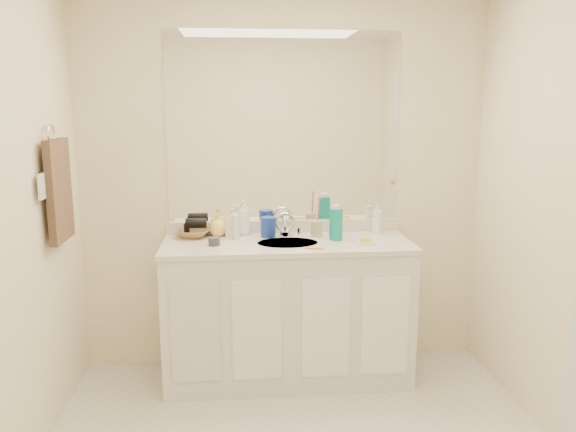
# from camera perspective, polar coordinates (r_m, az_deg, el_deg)

# --- Properties ---
(wall_back) EXTENTS (2.60, 0.02, 2.40)m
(wall_back) POSITION_cam_1_polar(r_m,az_deg,el_deg) (3.64, -0.46, 3.29)
(wall_back) COLOR #FAEDC4
(wall_back) RESTS_ON floor
(wall_front) EXTENTS (2.60, 0.02, 2.40)m
(wall_front) POSITION_cam_1_polar(r_m,az_deg,el_deg) (1.15, 10.61, -14.35)
(wall_front) COLOR #FAEDC4
(wall_front) RESTS_ON floor
(vanity_cabinet) EXTENTS (1.50, 0.55, 0.85)m
(vanity_cabinet) POSITION_cam_1_polar(r_m,az_deg,el_deg) (3.57, -0.07, -9.75)
(vanity_cabinet) COLOR silver
(vanity_cabinet) RESTS_ON floor
(countertop) EXTENTS (1.52, 0.57, 0.03)m
(countertop) POSITION_cam_1_polar(r_m,az_deg,el_deg) (3.44, -0.08, -2.87)
(countertop) COLOR silver
(countertop) RESTS_ON vanity_cabinet
(backsplash) EXTENTS (1.52, 0.03, 0.08)m
(backsplash) POSITION_cam_1_polar(r_m,az_deg,el_deg) (3.68, -0.44, -1.07)
(backsplash) COLOR silver
(backsplash) RESTS_ON countertop
(sink_basin) EXTENTS (0.37, 0.37, 0.02)m
(sink_basin) POSITION_cam_1_polar(r_m,az_deg,el_deg) (3.42, -0.05, -2.90)
(sink_basin) COLOR beige
(sink_basin) RESTS_ON countertop
(faucet) EXTENTS (0.02, 0.02, 0.11)m
(faucet) POSITION_cam_1_polar(r_m,az_deg,el_deg) (3.58, -0.30, -1.17)
(faucet) COLOR silver
(faucet) RESTS_ON countertop
(mirror) EXTENTS (1.48, 0.01, 1.20)m
(mirror) POSITION_cam_1_polar(r_m,az_deg,el_deg) (3.61, -0.46, 8.95)
(mirror) COLOR white
(mirror) RESTS_ON wall_back
(blue_mug) EXTENTS (0.11, 0.11, 0.13)m
(blue_mug) POSITION_cam_1_polar(r_m,az_deg,el_deg) (3.55, -2.03, -1.12)
(blue_mug) COLOR #16359C
(blue_mug) RESTS_ON countertop
(tan_cup) EXTENTS (0.08, 0.08, 0.10)m
(tan_cup) POSITION_cam_1_polar(r_m,az_deg,el_deg) (3.57, 2.91, -1.31)
(tan_cup) COLOR tan
(tan_cup) RESTS_ON countertop
(toothbrush) EXTENTS (0.02, 0.04, 0.20)m
(toothbrush) POSITION_cam_1_polar(r_m,az_deg,el_deg) (3.55, 3.08, 0.28)
(toothbrush) COLOR #DF3A78
(toothbrush) RESTS_ON tan_cup
(mouthwash_bottle) EXTENTS (0.10, 0.10, 0.20)m
(mouthwash_bottle) POSITION_cam_1_polar(r_m,az_deg,el_deg) (3.48, 4.89, -0.84)
(mouthwash_bottle) COLOR #0C9180
(mouthwash_bottle) RESTS_ON countertop
(clear_pump_bottle) EXTENTS (0.07, 0.07, 0.15)m
(clear_pump_bottle) POSITION_cam_1_polar(r_m,az_deg,el_deg) (3.68, 8.98, -0.65)
(clear_pump_bottle) COLOR white
(clear_pump_bottle) RESTS_ON countertop
(soap_dish) EXTENTS (0.11, 0.09, 0.01)m
(soap_dish) POSITION_cam_1_polar(r_m,az_deg,el_deg) (3.42, 7.92, -2.69)
(soap_dish) COLOR white
(soap_dish) RESTS_ON countertop
(green_soap) EXTENTS (0.08, 0.06, 0.02)m
(green_soap) POSITION_cam_1_polar(r_m,az_deg,el_deg) (3.41, 7.93, -2.40)
(green_soap) COLOR #C3EA39
(green_soap) RESTS_ON soap_dish
(orange_comb) EXTENTS (0.12, 0.05, 0.00)m
(orange_comb) POSITION_cam_1_polar(r_m,az_deg,el_deg) (3.26, 2.72, -3.32)
(orange_comb) COLOR #F05919
(orange_comb) RESTS_ON countertop
(dark_jar) EXTENTS (0.07, 0.07, 0.05)m
(dark_jar) POSITION_cam_1_polar(r_m,az_deg,el_deg) (3.37, -7.52, -2.57)
(dark_jar) COLOR #34343A
(dark_jar) RESTS_ON countertop
(extra_white_bottle) EXTENTS (0.05, 0.05, 0.15)m
(extra_white_bottle) POSITION_cam_1_polar(r_m,az_deg,el_deg) (3.49, -5.33, -1.14)
(extra_white_bottle) COLOR silver
(extra_white_bottle) RESTS_ON countertop
(soap_bottle_white) EXTENTS (0.10, 0.10, 0.22)m
(soap_bottle_white) POSITION_cam_1_polar(r_m,az_deg,el_deg) (3.61, -4.54, -0.17)
(soap_bottle_white) COLOR white
(soap_bottle_white) RESTS_ON countertop
(soap_bottle_cream) EXTENTS (0.10, 0.10, 0.18)m
(soap_bottle_cream) POSITION_cam_1_polar(r_m,az_deg,el_deg) (3.59, -5.63, -0.61)
(soap_bottle_cream) COLOR #FFF7CF
(soap_bottle_cream) RESTS_ON countertop
(soap_bottle_yellow) EXTENTS (0.16, 0.16, 0.15)m
(soap_bottle_yellow) POSITION_cam_1_polar(r_m,az_deg,el_deg) (3.60, -7.13, -0.83)
(soap_bottle_yellow) COLOR #F9DE61
(soap_bottle_yellow) RESTS_ON countertop
(wicker_basket) EXTENTS (0.24, 0.24, 0.05)m
(wicker_basket) POSITION_cam_1_polar(r_m,az_deg,el_deg) (3.60, -9.60, -1.73)
(wicker_basket) COLOR olive
(wicker_basket) RESTS_ON countertop
(hair_dryer) EXTENTS (0.13, 0.07, 0.07)m
(hair_dryer) POSITION_cam_1_polar(r_m,az_deg,el_deg) (3.58, -9.31, -0.72)
(hair_dryer) COLOR black
(hair_dryer) RESTS_ON wicker_basket
(towel_ring) EXTENTS (0.01, 0.11, 0.11)m
(towel_ring) POSITION_cam_1_polar(r_m,az_deg,el_deg) (3.23, -22.95, 7.67)
(towel_ring) COLOR silver
(towel_ring) RESTS_ON wall_left
(hand_towel) EXTENTS (0.04, 0.32, 0.55)m
(hand_towel) POSITION_cam_1_polar(r_m,az_deg,el_deg) (3.25, -22.22, 2.41)
(hand_towel) COLOR #34251B
(hand_towel) RESTS_ON towel_ring
(switch_plate) EXTENTS (0.01, 0.08, 0.13)m
(switch_plate) POSITION_cam_1_polar(r_m,az_deg,el_deg) (3.06, -23.75, 2.76)
(switch_plate) COLOR silver
(switch_plate) RESTS_ON wall_left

